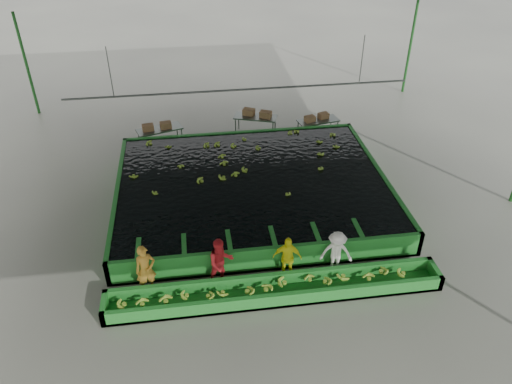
{
  "coord_description": "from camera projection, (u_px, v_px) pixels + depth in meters",
  "views": [
    {
      "loc": [
        -2.09,
        -13.96,
        10.86
      ],
      "look_at": [
        0.0,
        0.5,
        1.0
      ],
      "focal_mm": 35.0,
      "sensor_mm": 36.0,
      "label": 1
    }
  ],
  "objects": [
    {
      "name": "shed_posts",
      "position": [
        258.0,
        163.0,
        16.38
      ],
      "size": [
        20.0,
        22.0,
        5.0
      ],
      "primitive_type": null,
      "color": "#206222",
      "rests_on": "ground"
    },
    {
      "name": "rail_hanger_right",
      "position": [
        362.0,
        60.0,
        20.23
      ],
      "size": [
        0.04,
        0.04,
        2.0
      ],
      "primitive_type": "cylinder",
      "color": "#59605B",
      "rests_on": "shed_roof"
    },
    {
      "name": "trough_bananas",
      "position": [
        276.0,
        286.0,
        14.6
      ],
      "size": [
        9.45,
        0.63,
        0.13
      ],
      "primitive_type": null,
      "color": "#86AF2E",
      "rests_on": "sorting_trough"
    },
    {
      "name": "box_stack_mid",
      "position": [
        257.0,
        116.0,
        23.04
      ],
      "size": [
        1.36,
        0.95,
        0.29
      ],
      "primitive_type": null,
      "rotation": [
        0.0,
        0.0,
        -0.48
      ],
      "color": "brown",
      "rests_on": "packing_table_mid"
    },
    {
      "name": "floating_bananas",
      "position": [
        249.0,
        169.0,
        19.19
      ],
      "size": [
        8.98,
        6.12,
        0.12
      ],
      "primitive_type": null,
      "color": "#86AF2E",
      "rests_on": "tank_water"
    },
    {
      "name": "packing_table_mid",
      "position": [
        255.0,
        125.0,
        23.25
      ],
      "size": [
        2.1,
        1.37,
        0.89
      ],
      "primitive_type": null,
      "rotation": [
        0.0,
        0.0,
        -0.33
      ],
      "color": "#59605B",
      "rests_on": "ground"
    },
    {
      "name": "tank_water",
      "position": [
        252.0,
        180.0,
        18.53
      ],
      "size": [
        9.7,
        7.7,
        0.0
      ],
      "primitive_type": "cube",
      "color": "black",
      "rests_on": "flotation_tank"
    },
    {
      "name": "worker_d",
      "position": [
        336.0,
        253.0,
        15.29
      ],
      "size": [
        1.09,
        0.79,
        1.52
      ],
      "primitive_type": "imported",
      "rotation": [
        0.0,
        0.0,
        -0.25
      ],
      "color": "white",
      "rests_on": "ground"
    },
    {
      "name": "packing_table_right",
      "position": [
        318.0,
        128.0,
        23.0
      ],
      "size": [
        1.99,
        1.1,
        0.86
      ],
      "primitive_type": null,
      "rotation": [
        0.0,
        0.0,
        0.19
      ],
      "color": "#59605B",
      "rests_on": "ground"
    },
    {
      "name": "box_stack_right",
      "position": [
        316.0,
        120.0,
        22.78
      ],
      "size": [
        1.23,
        0.69,
        0.26
      ],
      "primitive_type": null,
      "rotation": [
        0.0,
        0.0,
        0.33
      ],
      "color": "brown",
      "rests_on": "packing_table_right"
    },
    {
      "name": "worker_c",
      "position": [
        287.0,
        258.0,
        15.11
      ],
      "size": [
        0.94,
        0.54,
        1.51
      ],
      "primitive_type": "imported",
      "rotation": [
        0.0,
        0.0,
        -0.21
      ],
      "color": "#FBF81A",
      "rests_on": "ground"
    },
    {
      "name": "cableway_rail",
      "position": [
        240.0,
        90.0,
        20.2
      ],
      "size": [
        0.08,
        0.08,
        14.0
      ],
      "primitive_type": "cylinder",
      "color": "#59605B",
      "rests_on": "shed_roof"
    },
    {
      "name": "shed_roof",
      "position": [
        258.0,
        91.0,
        14.98
      ],
      "size": [
        20.0,
        22.0,
        0.04
      ],
      "primitive_type": "cube",
      "color": "gray",
      "rests_on": "shed_posts"
    },
    {
      "name": "worker_a",
      "position": [
        146.0,
        270.0,
        14.58
      ],
      "size": [
        0.69,
        0.56,
        1.65
      ],
      "primitive_type": "imported",
      "rotation": [
        0.0,
        0.0,
        0.31
      ],
      "color": "gold",
      "rests_on": "ground"
    },
    {
      "name": "rail_hanger_left",
      "position": [
        110.0,
        72.0,
        19.05
      ],
      "size": [
        0.04,
        0.04,
        2.0
      ],
      "primitive_type": "cylinder",
      "color": "#59605B",
      "rests_on": "shed_roof"
    },
    {
      "name": "ground",
      "position": [
        258.0,
        223.0,
        17.78
      ],
      "size": [
        80.0,
        80.0,
        0.0
      ],
      "primitive_type": "plane",
      "color": "gray",
      "rests_on": "ground"
    },
    {
      "name": "worker_b",
      "position": [
        221.0,
        262.0,
        14.83
      ],
      "size": [
        0.94,
        0.81,
        1.65
      ],
      "primitive_type": "imported",
      "rotation": [
        0.0,
        0.0,
        0.25
      ],
      "color": "red",
      "rests_on": "ground"
    },
    {
      "name": "box_stack_left",
      "position": [
        157.0,
        129.0,
        21.91
      ],
      "size": [
        1.3,
        0.55,
        0.27
      ],
      "primitive_type": null,
      "rotation": [
        0.0,
        0.0,
        0.17
      ],
      "color": "brown",
      "rests_on": "packing_table_left"
    },
    {
      "name": "sorting_trough",
      "position": [
        276.0,
        290.0,
        14.68
      ],
      "size": [
        10.0,
        1.0,
        0.5
      ],
      "primitive_type": null,
      "color": "#207B26",
      "rests_on": "ground"
    },
    {
      "name": "flotation_tank",
      "position": [
        252.0,
        189.0,
        18.75
      ],
      "size": [
        10.0,
        8.0,
        0.9
      ],
      "primitive_type": null,
      "color": "#207B26",
      "rests_on": "ground"
    },
    {
      "name": "packing_table_left",
      "position": [
        161.0,
        138.0,
        22.21
      ],
      "size": [
        2.11,
        1.34,
        0.9
      ],
      "primitive_type": null,
      "rotation": [
        0.0,
        0.0,
        0.31
      ],
      "color": "#59605B",
      "rests_on": "ground"
    }
  ]
}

